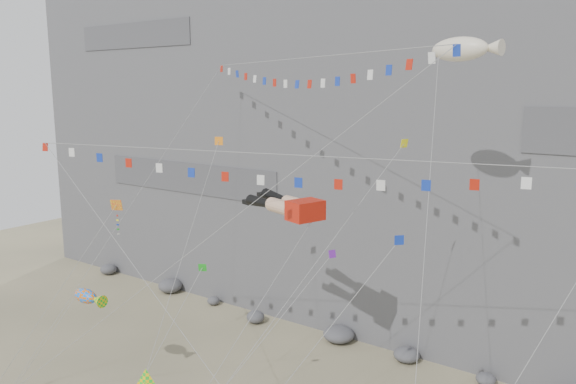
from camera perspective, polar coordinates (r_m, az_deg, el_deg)
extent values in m
cube|color=slate|center=(57.45, 13.34, 14.50)|extent=(80.00, 28.00, 50.00)
cube|color=red|center=(33.87, 1.77, -1.87)|extent=(2.05, 2.40, 1.20)
cylinder|color=#D5A685|center=(34.90, -0.80, -1.50)|extent=(2.21, 1.49, 0.89)
sphere|color=black|center=(35.71, -1.75, -1.23)|extent=(0.82, 0.82, 0.82)
cone|color=black|center=(36.71, -2.82, -1.03)|extent=(2.54, 1.48, 0.83)
cube|color=black|center=(38.10, -4.16, -1.04)|extent=(0.86, 0.58, 0.30)
cylinder|color=#D5A685|center=(35.60, 0.78, -1.26)|extent=(2.21, 1.49, 0.89)
sphere|color=black|center=(36.40, -0.19, -1.00)|extent=(0.82, 0.82, 0.82)
cone|color=black|center=(37.34, -1.28, -0.53)|extent=(2.56, 1.48, 0.89)
cube|color=black|center=(38.67, -2.66, -0.30)|extent=(0.86, 0.58, 0.30)
cylinder|color=gray|center=(30.55, -7.34, -16.69)|extent=(0.03, 0.03, 20.48)
cylinder|color=gray|center=(38.58, -13.68, -3.82)|extent=(0.03, 0.03, 30.34)
cylinder|color=gray|center=(27.41, 3.53, -15.56)|extent=(0.03, 0.03, 20.66)
cylinder|color=gray|center=(41.88, -22.92, -10.33)|extent=(0.03, 0.03, 15.68)
cylinder|color=gray|center=(42.78, -23.19, -14.08)|extent=(0.03, 0.03, 8.74)
cylinder|color=gray|center=(28.12, 14.62, -9.05)|extent=(0.03, 0.03, 25.89)
cylinder|color=gray|center=(34.55, -11.82, -10.08)|extent=(0.03, 0.03, 20.81)
cylinder|color=gray|center=(31.10, -5.62, -18.23)|extent=(0.03, 0.03, 17.17)
cylinder|color=gray|center=(32.59, -14.52, -17.91)|extent=(0.03, 0.03, 13.37)
cylinder|color=gray|center=(29.73, -1.55, -12.97)|extent=(0.03, 0.03, 24.78)
cylinder|color=gray|center=(28.22, -0.24, -18.87)|extent=(0.03, 0.03, 17.43)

